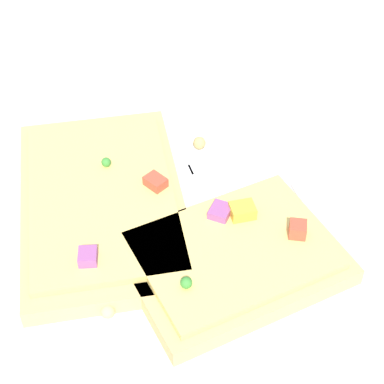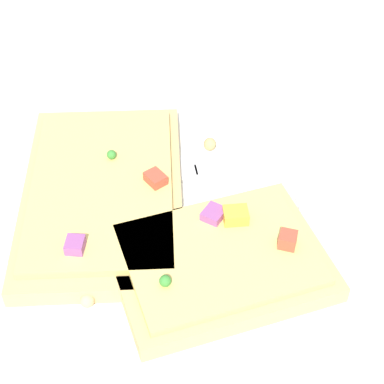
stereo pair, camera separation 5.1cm
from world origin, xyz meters
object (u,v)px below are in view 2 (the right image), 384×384
(plate, at_px, (192,206))
(pizza_slice_main, at_px, (103,192))
(knife, at_px, (285,205))
(fork, at_px, (208,167))
(pizza_slice_corner, at_px, (220,260))

(plate, distance_m, pizza_slice_main, 0.07)
(knife, bearing_deg, fork, -45.15)
(pizza_slice_corner, bearing_deg, pizza_slice_main, 123.34)
(pizza_slice_corner, bearing_deg, fork, 74.32)
(pizza_slice_main, bearing_deg, knife, -95.56)
(plate, height_order, knife, knife)
(pizza_slice_corner, bearing_deg, plate, 86.83)
(knife, xyz_separation_m, pizza_slice_main, (-0.12, 0.08, 0.01))
(plate, bearing_deg, fork, 37.81)
(plate, height_order, pizza_slice_corner, pizza_slice_corner)
(plate, xyz_separation_m, fork, (0.03, 0.02, 0.01))
(pizza_slice_main, xyz_separation_m, pizza_slice_corner, (0.04, -0.11, 0.00))
(knife, distance_m, pizza_slice_corner, 0.08)
(plate, distance_m, pizza_slice_corner, 0.07)
(plate, height_order, pizza_slice_main, pizza_slice_main)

